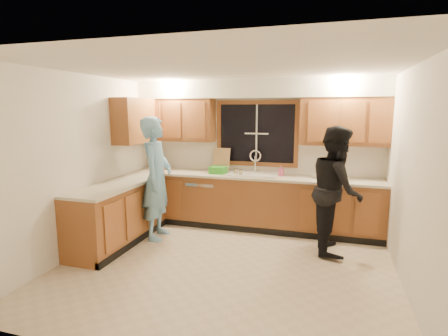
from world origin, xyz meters
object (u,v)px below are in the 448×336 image
object	(u,v)px
sink	(253,178)
bowl	(318,176)
stove	(95,225)
soap_bottle	(281,171)
dishwasher	(205,201)
woman	(336,190)
knife_block	(164,164)
man	(157,178)
dish_crate	(218,170)

from	to	relation	value
sink	bowl	xyz separation A→B (m)	(1.07, 0.05, 0.08)
stove	soap_bottle	size ratio (longest dim) A/B	5.19
soap_bottle	bowl	size ratio (longest dim) A/B	0.76
dishwasher	soap_bottle	world-z (taller)	soap_bottle
dishwasher	stove	distance (m)	2.04
sink	stove	xyz separation A→B (m)	(-1.80, -1.82, -0.41)
soap_bottle	bowl	bearing A→B (deg)	1.02
woman	soap_bottle	size ratio (longest dim) A/B	10.34
stove	bowl	distance (m)	3.46
woman	dishwasher	bearing A→B (deg)	68.51
knife_block	man	bearing A→B (deg)	-104.32
sink	dishwasher	xyz separation A→B (m)	(-0.85, -0.01, -0.45)
stove	woman	bearing A→B (deg)	20.14
dishwasher	stove	size ratio (longest dim) A/B	0.91
sink	knife_block	size ratio (longest dim) A/B	4.27
sink	soap_bottle	size ratio (longest dim) A/B	4.95
woman	dish_crate	distance (m)	2.04
sink	dishwasher	size ratio (longest dim) A/B	1.05
stove	knife_block	xyz separation A→B (m)	(0.12, 1.87, 0.57)
soap_bottle	sink	bearing A→B (deg)	-175.30
man	soap_bottle	world-z (taller)	man
sink	dish_crate	distance (m)	0.61
stove	knife_block	distance (m)	1.96
bowl	dish_crate	bearing A→B (deg)	-176.82
woman	dish_crate	size ratio (longest dim) A/B	6.75
knife_block	soap_bottle	size ratio (longest dim) A/B	1.16
dishwasher	knife_block	bearing A→B (deg)	176.02
man	bowl	xyz separation A→B (m)	(2.40, 0.95, -0.01)
stove	dishwasher	bearing A→B (deg)	62.31
woman	bowl	bearing A→B (deg)	16.10
knife_block	bowl	bearing A→B (deg)	-34.23
sink	soap_bottle	distance (m)	0.49
knife_block	soap_bottle	distance (m)	2.15
dishwasher	soap_bottle	bearing A→B (deg)	2.32
sink	man	world-z (taller)	man
woman	soap_bottle	world-z (taller)	woman
dishwasher	man	distance (m)	1.14
man	dish_crate	xyz separation A→B (m)	(0.74, 0.85, 0.03)
dishwasher	knife_block	distance (m)	1.03
man	woman	xyz separation A→B (m)	(2.68, 0.22, -0.06)
woman	dish_crate	xyz separation A→B (m)	(-1.94, 0.63, 0.08)
dishwasher	man	bearing A→B (deg)	-118.82
dish_crate	bowl	xyz separation A→B (m)	(1.66, 0.09, -0.03)
sink	man	xyz separation A→B (m)	(-1.34, -0.90, 0.09)
man	soap_bottle	xyz separation A→B (m)	(1.81, 0.94, 0.05)
sink	woman	bearing A→B (deg)	-26.62
sink	man	distance (m)	1.61
stove	man	xyz separation A→B (m)	(0.46, 0.93, 0.50)
bowl	stove	bearing A→B (deg)	-146.82
dishwasher	woman	xyz separation A→B (m)	(2.19, -0.66, 0.49)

